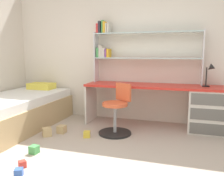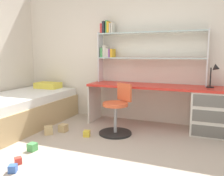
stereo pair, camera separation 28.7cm
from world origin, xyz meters
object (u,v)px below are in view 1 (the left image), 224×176
(swivel_chair, at_px, (116,114))
(bed_platform, at_px, (17,111))
(toy_block_blue_4, at_px, (19,172))
(desk, at_px, (191,105))
(toy_block_red_3, at_px, (22,164))
(bookshelf_hutch, at_px, (131,46))
(toy_block_natural_1, at_px, (62,129))
(toy_block_green_0, at_px, (34,150))
(toy_block_natural_5, at_px, (47,132))
(desk_lamp, at_px, (211,71))
(toy_block_yellow_2, at_px, (87,134))

(swivel_chair, bearing_deg, bed_platform, -175.18)
(bed_platform, relative_size, toy_block_blue_4, 25.07)
(desk, bearing_deg, toy_block_red_3, -132.74)
(bookshelf_hutch, height_order, bed_platform, bookshelf_hutch)
(toy_block_natural_1, bearing_deg, toy_block_red_3, -82.35)
(bookshelf_hutch, relative_size, toy_block_green_0, 18.97)
(bookshelf_hutch, distance_m, toy_block_natural_1, 1.90)
(toy_block_natural_1, bearing_deg, toy_block_natural_5, -127.47)
(bookshelf_hutch, xyz_separation_m, toy_block_natural_1, (-0.90, -0.99, -1.35))
(toy_block_blue_4, bearing_deg, toy_block_natural_1, 100.44)
(desk_lamp, xyz_separation_m, bed_platform, (-3.18, -0.72, -0.71))
(toy_block_natural_5, bearing_deg, toy_block_natural_1, 52.53)
(toy_block_green_0, height_order, toy_block_natural_5, toy_block_natural_5)
(toy_block_yellow_2, relative_size, toy_block_red_3, 1.27)
(toy_block_red_3, height_order, toy_block_natural_5, toy_block_natural_5)
(desk, height_order, toy_block_red_3, desk)
(swivel_chair, relative_size, toy_block_red_3, 10.55)
(bookshelf_hutch, xyz_separation_m, toy_block_red_3, (-0.74, -2.16, -1.37))
(desk, relative_size, toy_block_blue_4, 28.53)
(bookshelf_hutch, bearing_deg, toy_block_yellow_2, -112.33)
(toy_block_red_3, bearing_deg, toy_block_natural_5, 107.35)
(desk, distance_m, desk_lamp, 0.64)
(toy_block_yellow_2, bearing_deg, toy_block_natural_5, -168.20)
(desk, height_order, toy_block_green_0, desk)
(swivel_chair, height_order, bed_platform, swivel_chair)
(toy_block_natural_1, xyz_separation_m, toy_block_blue_4, (0.25, -1.34, -0.02))
(desk_lamp, xyz_separation_m, toy_block_green_0, (-2.20, -1.62, -0.94))
(bookshelf_hutch, bearing_deg, toy_block_natural_1, -132.36)
(toy_block_yellow_2, bearing_deg, toy_block_green_0, -119.05)
(desk, bearing_deg, toy_block_blue_4, -128.90)
(desk, xyz_separation_m, bookshelf_hutch, (-1.08, 0.18, 0.99))
(swivel_chair, bearing_deg, toy_block_yellow_2, -141.49)
(toy_block_yellow_2, relative_size, toy_block_natural_5, 0.75)
(desk_lamp, relative_size, bed_platform, 0.19)
(desk_lamp, xyz_separation_m, toy_block_yellow_2, (-1.79, -0.87, -0.94))
(desk_lamp, distance_m, toy_block_natural_5, 2.77)
(desk, distance_m, toy_block_blue_4, 2.79)
(desk, height_order, swivel_chair, swivel_chair)
(bookshelf_hutch, xyz_separation_m, toy_block_blue_4, (-0.65, -2.33, -1.37))
(bookshelf_hutch, xyz_separation_m, swivel_chair, (-0.05, -0.75, -1.09))
(bed_platform, relative_size, toy_block_natural_1, 16.78)
(toy_block_natural_1, xyz_separation_m, toy_block_yellow_2, (0.47, -0.06, -0.01))
(bed_platform, distance_m, toy_block_green_0, 1.35)
(swivel_chair, height_order, toy_block_red_3, swivel_chair)
(desk, bearing_deg, bookshelf_hutch, 170.40)
(desk_lamp, relative_size, toy_block_yellow_2, 3.96)
(toy_block_blue_4, distance_m, toy_block_natural_5, 1.22)
(bookshelf_hutch, distance_m, toy_block_blue_4, 2.78)
(toy_block_natural_1, relative_size, toy_block_yellow_2, 1.27)
(toy_block_green_0, distance_m, toy_block_yellow_2, 0.85)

